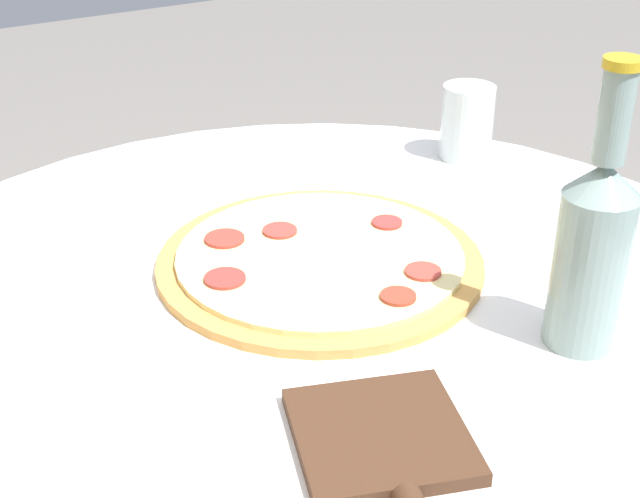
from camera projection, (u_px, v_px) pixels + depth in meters
table at (319, 421)px, 0.94m from camera, size 0.96×0.96×0.69m
pizza at (320, 260)px, 0.91m from camera, size 0.33×0.33×0.02m
beer_bottle at (593, 245)px, 0.75m from camera, size 0.06×0.06×0.26m
pizza_paddle at (390, 457)px, 0.65m from camera, size 0.25×0.16×0.02m
drinking_glass at (467, 122)px, 1.15m from camera, size 0.07×0.07×0.10m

